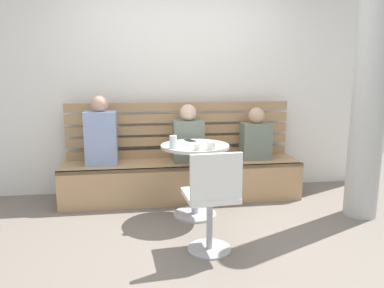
# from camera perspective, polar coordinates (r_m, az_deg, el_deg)

# --- Properties ---
(ground) EXTENTS (8.00, 8.00, 0.00)m
(ground) POSITION_cam_1_polar(r_m,az_deg,el_deg) (3.15, 1.22, -15.84)
(ground) COLOR #70665B
(back_wall) EXTENTS (5.20, 0.10, 2.90)m
(back_wall) POSITION_cam_1_polar(r_m,az_deg,el_deg) (4.44, -2.27, 11.28)
(back_wall) COLOR silver
(back_wall) RESTS_ON ground
(concrete_pillar) EXTENTS (0.32, 0.32, 2.80)m
(concrete_pillar) POSITION_cam_1_polar(r_m,az_deg,el_deg) (3.92, 26.61, 9.49)
(concrete_pillar) COLOR #B2B2AD
(concrete_pillar) RESTS_ON ground
(booth_bench) EXTENTS (2.70, 0.52, 0.44)m
(booth_bench) POSITION_cam_1_polar(r_m,az_deg,el_deg) (4.18, -1.50, -5.77)
(booth_bench) COLOR tan
(booth_bench) RESTS_ON ground
(booth_backrest) EXTENTS (2.65, 0.04, 0.66)m
(booth_backrest) POSITION_cam_1_polar(r_m,az_deg,el_deg) (4.29, -1.92, 2.28)
(booth_backrest) COLOR #A68157
(booth_backrest) RESTS_ON booth_bench
(cafe_table) EXTENTS (0.68, 0.68, 0.74)m
(cafe_table) POSITION_cam_1_polar(r_m,az_deg,el_deg) (3.60, 0.47, -3.57)
(cafe_table) COLOR #ADADB2
(cafe_table) RESTS_ON ground
(white_chair) EXTENTS (0.43, 0.43, 0.85)m
(white_chair) POSITION_cam_1_polar(r_m,az_deg,el_deg) (2.85, 3.20, -8.63)
(white_chair) COLOR #ADADB2
(white_chair) RESTS_ON ground
(person_adult) EXTENTS (0.34, 0.22, 0.77)m
(person_adult) POSITION_cam_1_polar(r_m,az_deg,el_deg) (4.06, -14.26, 1.60)
(person_adult) COLOR #8C9EC6
(person_adult) RESTS_ON booth_bench
(person_child_left) EXTENTS (0.34, 0.22, 0.61)m
(person_child_left) POSITION_cam_1_polar(r_m,az_deg,el_deg) (4.29, 10.10, 1.17)
(person_child_left) COLOR slate
(person_child_left) RESTS_ON booth_bench
(person_child_middle) EXTENTS (0.34, 0.22, 0.66)m
(person_child_middle) POSITION_cam_1_polar(r_m,az_deg,el_deg) (4.08, -0.60, 1.18)
(person_child_middle) COLOR slate
(person_child_middle) RESTS_ON booth_bench
(cup_ceramic_white) EXTENTS (0.08, 0.08, 0.07)m
(cup_ceramic_white) POSITION_cam_1_polar(r_m,az_deg,el_deg) (3.32, 3.08, -0.29)
(cup_ceramic_white) COLOR white
(cup_ceramic_white) RESTS_ON cafe_table
(cup_glass_tall) EXTENTS (0.07, 0.07, 0.12)m
(cup_glass_tall) POSITION_cam_1_polar(r_m,az_deg,el_deg) (3.38, -3.01, 0.34)
(cup_glass_tall) COLOR silver
(cup_glass_tall) RESTS_ON cafe_table
(cup_espresso_small) EXTENTS (0.06, 0.06, 0.05)m
(cup_espresso_small) POSITION_cam_1_polar(r_m,az_deg,el_deg) (3.29, 0.85, -0.52)
(cup_espresso_small) COLOR silver
(cup_espresso_small) RESTS_ON cafe_table
(plate_small) EXTENTS (0.17, 0.17, 0.01)m
(plate_small) POSITION_cam_1_polar(r_m,az_deg,el_deg) (3.55, 0.30, -0.02)
(plate_small) COLOR white
(plate_small) RESTS_ON cafe_table
(phone_on_table) EXTENTS (0.12, 0.16, 0.01)m
(phone_on_table) POSITION_cam_1_polar(r_m,az_deg,el_deg) (3.76, -0.32, 0.57)
(phone_on_table) COLOR black
(phone_on_table) RESTS_ON cafe_table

